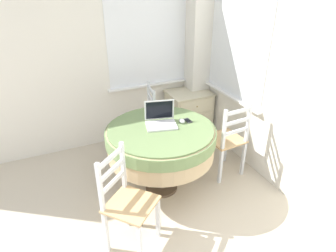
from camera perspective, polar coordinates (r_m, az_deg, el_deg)
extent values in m
cube|color=white|center=(3.91, -22.32, 11.90)|extent=(4.22, 0.06, 2.55)
cube|color=white|center=(4.07, -3.97, 17.54)|extent=(1.10, 0.01, 1.42)
cube|color=white|center=(4.24, -3.51, 7.83)|extent=(1.18, 0.07, 0.02)
cube|color=white|center=(3.75, 13.17, 16.02)|extent=(0.01, 1.10, 1.42)
cube|color=white|center=(3.94, 11.71, 5.71)|extent=(0.07, 1.18, 0.02)
cube|color=white|center=(4.29, 5.76, 15.06)|extent=(0.28, 0.28, 2.55)
cylinder|color=#4C3D2D|center=(3.47, -1.26, -11.45)|extent=(0.36, 0.36, 0.03)
cylinder|color=#4C3D2D|center=(3.25, -1.33, -6.30)|extent=(0.11, 0.11, 0.72)
cylinder|color=tan|center=(3.13, -1.37, -3.06)|extent=(1.12, 1.12, 0.30)
cylinder|color=#6B8451|center=(3.09, -1.39, -1.70)|extent=(1.14, 1.14, 0.12)
cylinder|color=#6B8451|center=(3.06, -1.40, -0.54)|extent=(1.09, 1.09, 0.02)
cube|color=silver|center=(3.08, -1.28, 0.12)|extent=(0.36, 0.29, 0.02)
cube|color=silver|center=(3.09, -1.33, 0.41)|extent=(0.30, 0.20, 0.00)
cube|color=silver|center=(3.14, -1.68, 3.10)|extent=(0.31, 0.11, 0.22)
cube|color=black|center=(3.14, -1.66, 3.07)|extent=(0.28, 0.09, 0.20)
ellipsoid|color=silver|center=(3.15, 2.69, 0.96)|extent=(0.05, 0.08, 0.04)
cube|color=#2D2D33|center=(3.20, 3.83, 1.04)|extent=(0.06, 0.11, 0.01)
cube|color=black|center=(3.19, 3.83, 1.13)|extent=(0.05, 0.07, 0.00)
cube|color=tan|center=(3.88, -5.48, 0.74)|extent=(0.44, 0.44, 0.02)
cube|color=silver|center=(4.11, -8.00, -1.40)|extent=(0.04, 0.04, 0.45)
cube|color=silver|center=(3.83, -7.32, -3.76)|extent=(0.04, 0.04, 0.45)
cube|color=silver|center=(4.16, -3.50, -0.84)|extent=(0.04, 0.04, 0.45)
cube|color=silver|center=(3.87, -2.49, -3.13)|extent=(0.04, 0.04, 0.45)
cube|color=silver|center=(3.95, -3.70, 5.23)|extent=(0.04, 0.04, 0.47)
cube|color=silver|center=(3.65, -2.64, 3.29)|extent=(0.04, 0.04, 0.47)
cube|color=silver|center=(3.73, -3.26, 6.78)|extent=(0.08, 0.33, 0.04)
cube|color=silver|center=(3.78, -3.21, 5.07)|extent=(0.08, 0.33, 0.04)
cube|color=silver|center=(3.83, -3.16, 3.40)|extent=(0.08, 0.33, 0.04)
cube|color=tan|center=(3.55, 10.78, -2.43)|extent=(0.41, 0.41, 0.02)
cube|color=silver|center=(3.87, 10.91, -3.72)|extent=(0.04, 0.04, 0.45)
cube|color=silver|center=(3.69, 6.84, -5.07)|extent=(0.04, 0.04, 0.45)
cube|color=silver|center=(3.66, 14.12, -6.06)|extent=(0.04, 0.04, 0.45)
cube|color=silver|center=(3.47, 9.97, -7.63)|extent=(0.04, 0.04, 0.45)
cube|color=silver|center=(3.43, 15.02, 0.57)|extent=(0.03, 0.03, 0.47)
cube|color=silver|center=(3.22, 10.65, -0.72)|extent=(0.03, 0.03, 0.47)
cube|color=silver|center=(3.25, 13.23, 2.70)|extent=(0.33, 0.05, 0.04)
cube|color=silver|center=(3.30, 13.01, 0.80)|extent=(0.33, 0.05, 0.04)
cube|color=silver|center=(3.35, 12.79, -1.04)|extent=(0.33, 0.05, 0.04)
cube|color=tan|center=(2.62, -7.03, -14.56)|extent=(0.54, 0.54, 0.02)
cube|color=silver|center=(2.63, -5.41, -21.62)|extent=(0.05, 0.05, 0.45)
cube|color=silver|center=(2.83, -1.93, -17.01)|extent=(0.05, 0.05, 0.45)
cube|color=silver|center=(2.76, -11.72, -19.10)|extent=(0.05, 0.05, 0.45)
cube|color=silver|center=(2.95, -7.89, -14.98)|extent=(0.05, 0.05, 0.45)
cube|color=silver|center=(2.44, -12.81, -11.43)|extent=(0.05, 0.05, 0.47)
cube|color=silver|center=(2.65, -8.55, -7.41)|extent=(0.05, 0.05, 0.47)
cube|color=silver|center=(2.44, -10.94, -6.03)|extent=(0.27, 0.24, 0.04)
cube|color=silver|center=(2.51, -10.69, -8.32)|extent=(0.27, 0.24, 0.04)
cube|color=silver|center=(2.58, -10.45, -10.49)|extent=(0.27, 0.24, 0.04)
cube|color=beige|center=(4.40, 3.91, 2.34)|extent=(0.57, 0.46, 0.64)
cube|color=beige|center=(4.27, 4.05, 6.35)|extent=(0.60, 0.49, 0.02)
cube|color=beige|center=(4.13, 5.53, 3.74)|extent=(0.50, 0.01, 0.18)
sphere|color=olive|center=(4.12, 5.58, 3.70)|extent=(0.02, 0.02, 0.02)
cube|color=beige|center=(4.22, 5.40, 1.08)|extent=(0.50, 0.01, 0.18)
sphere|color=olive|center=(4.21, 5.45, 1.04)|extent=(0.02, 0.02, 0.02)
cube|color=beige|center=(4.32, 5.27, -1.46)|extent=(0.50, 0.01, 0.18)
sphere|color=olive|center=(4.32, 5.32, -1.51)|extent=(0.02, 0.02, 0.02)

